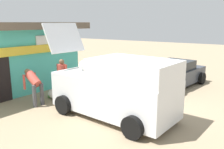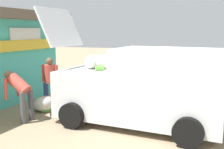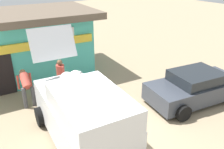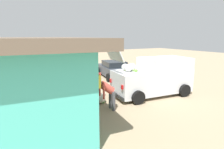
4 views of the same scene
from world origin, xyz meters
name	(u,v)px [view 2 (image 2 of 4)]	position (x,y,z in m)	size (l,w,h in m)	color
ground_plane	(157,113)	(0.00, 0.00, 0.00)	(60.00, 60.00, 0.00)	#9E896B
delivery_van	(144,88)	(-1.26, 0.16, 1.03)	(2.50, 4.99, 3.15)	silver
parked_sedan	(174,75)	(3.74, -0.11, 0.62)	(4.21, 2.57, 1.29)	#383D47
vendor_standing	(50,79)	(-0.56, 3.38, 0.95)	(0.36, 0.57, 1.64)	navy
customer_bending	(20,90)	(-1.98, 3.48, 0.87)	(0.57, 0.81, 1.40)	#4C4C51
unloaded_banana_pile	(44,104)	(-0.95, 3.38, 0.23)	(0.83, 0.77, 0.47)	silver
paint_bucket	(77,91)	(1.26, 3.30, 0.20)	(0.28, 0.28, 0.39)	silver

